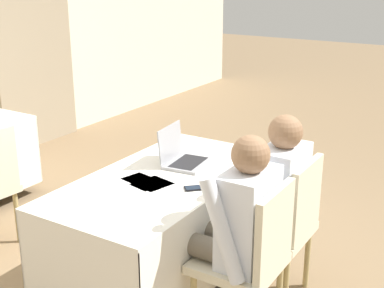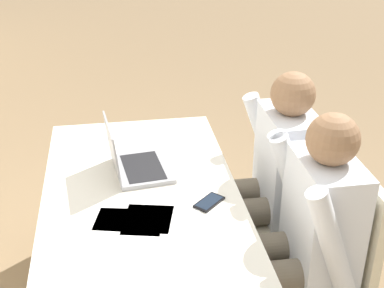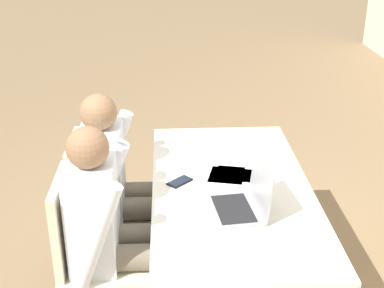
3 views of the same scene
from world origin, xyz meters
The scene contains 12 objects.
ground_plane centered at (0.00, 0.00, 0.00)m, with size 24.00×24.00×0.00m, color #846B4C.
curtain_panel centered at (1.61, 2.85, 1.33)m, with size 1.08×0.04×2.65m.
conference_table_near centered at (0.00, 0.00, 0.55)m, with size 1.61×0.83×0.73m.
laptop centered at (0.25, 0.02, 0.77)m, with size 0.34×0.30×0.25m.
cell_phone centered at (-0.06, -0.27, 0.73)m, with size 0.14×0.15×0.01m.
paper_beside_laptop centered at (-0.15, 0.08, 0.73)m, with size 0.27×0.33×0.00m.
paper_centre_table centered at (-0.15, -0.06, 0.73)m, with size 0.27×0.34×0.00m.
paper_left_edge centered at (-0.11, 0.04, 0.73)m, with size 0.28×0.34×0.00m.
chair_near_left centered at (-0.23, -0.72, 0.50)m, with size 0.44×0.44×0.91m.
chair_near_right centered at (0.23, -0.72, 0.50)m, with size 0.44×0.44×0.91m.
person_checkered_shirt centered at (-0.23, -0.62, 0.66)m, with size 0.50×0.52×1.17m.
person_white_shirt centered at (0.23, -0.62, 0.66)m, with size 0.50×0.52×1.17m.
Camera 1 is at (-2.52, -1.78, 1.97)m, focal length 50.00 mm.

